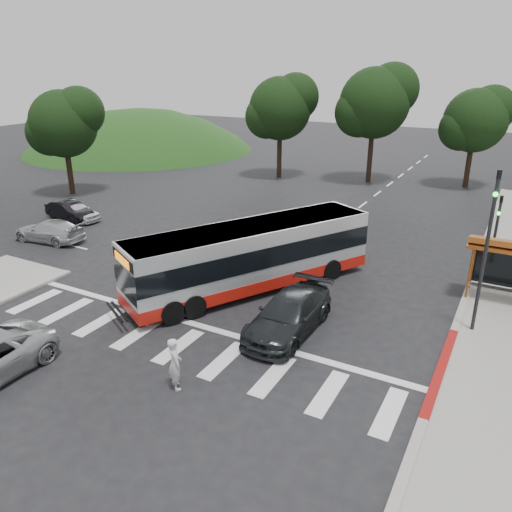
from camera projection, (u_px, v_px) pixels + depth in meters
The scene contains 17 objects.
ground at pixel (244, 296), 22.95m from camera, with size 140.00×140.00×0.00m, color black.
curb_east at pixel (475, 271), 25.46m from camera, with size 0.30×40.00×0.15m, color #9E9991.
curb_east_red at pixel (441, 370), 17.27m from camera, with size 0.32×6.00×0.15m, color maroon.
hillside_nw at pixel (141, 150), 61.80m from camera, with size 44.00×44.00×10.00m, color #173C13.
crosswalk_ladder at pixel (179, 346), 18.86m from camera, with size 18.00×2.60×0.01m, color silver.
traffic_signal_ne_tall at pixel (488, 240), 18.49m from camera, with size 0.18×0.37×6.50m.
traffic_signal_ne_short at pixel (497, 226), 24.73m from camera, with size 0.18×0.37×4.00m.
tree_north_a at pixel (376, 102), 42.66m from camera, with size 6.60×6.15×10.17m.
tree_north_b at pixel (476, 120), 41.18m from camera, with size 5.72×5.33×8.43m.
tree_north_c at pixel (281, 107), 44.82m from camera, with size 6.16×5.74×9.30m.
tree_west_a at pixel (64, 123), 38.93m from camera, with size 5.72×5.33×8.43m.
transit_bus at pixel (251, 258), 23.18m from camera, with size 2.61×12.05×3.11m, color #B4B6B9, non-canonical shape.
pedestrian at pixel (175, 363), 16.15m from camera, with size 0.67×0.44×1.83m, color silver.
dark_sedan at pixel (289, 314), 19.65m from camera, with size 2.11×5.18×1.50m, color #212426.
west_car_white at pixel (77, 212), 33.75m from camera, with size 1.45×3.60×1.22m, color silver.
west_car_black at pixel (70, 211), 33.85m from camera, with size 1.39×3.97×1.31m, color black.
west_car_silver at pixel (49, 231), 29.81m from camera, with size 1.80×4.44×1.29m, color #B4B7B9.
Camera 1 is at (10.40, -17.96, 10.00)m, focal length 35.00 mm.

